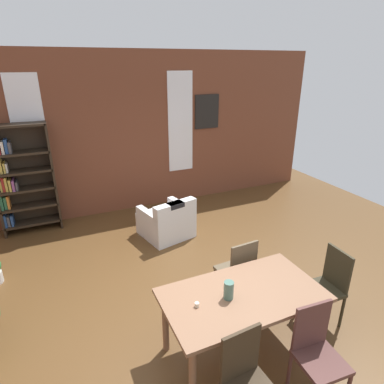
% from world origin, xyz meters
% --- Properties ---
extents(ground_plane, '(10.73, 10.73, 0.00)m').
position_xyz_m(ground_plane, '(0.00, 0.00, 0.00)').
color(ground_plane, brown).
extents(back_wall_brick, '(9.26, 0.12, 3.20)m').
position_xyz_m(back_wall_brick, '(0.00, 3.53, 1.60)').
color(back_wall_brick, brown).
rests_on(back_wall_brick, ground).
extents(window_pane_0, '(0.55, 0.02, 2.08)m').
position_xyz_m(window_pane_0, '(-1.44, 3.46, 1.76)').
color(window_pane_0, white).
extents(window_pane_1, '(0.55, 0.02, 2.08)m').
position_xyz_m(window_pane_1, '(1.44, 3.46, 1.76)').
color(window_pane_1, white).
extents(dining_table, '(1.64, 0.91, 0.78)m').
position_xyz_m(dining_table, '(0.39, -0.74, 0.68)').
color(dining_table, brown).
rests_on(dining_table, ground).
extents(vase_on_table, '(0.10, 0.10, 0.19)m').
position_xyz_m(vase_on_table, '(0.22, -0.74, 0.87)').
color(vase_on_table, '#4C7266').
rests_on(vase_on_table, dining_table).
extents(tealight_candle_0, '(0.04, 0.04, 0.04)m').
position_xyz_m(tealight_candle_0, '(-0.11, -0.72, 0.80)').
color(tealight_candle_0, silver).
rests_on(tealight_candle_0, dining_table).
extents(dining_chair_head_right, '(0.42, 0.42, 0.95)m').
position_xyz_m(dining_chair_head_right, '(1.59, -0.74, 0.51)').
color(dining_chair_head_right, '#312D1D').
rests_on(dining_chair_head_right, ground).
extents(dining_chair_near_left, '(0.43, 0.43, 0.95)m').
position_xyz_m(dining_chair_near_left, '(0.02, -1.42, 0.51)').
color(dining_chair_near_left, '#37291A').
rests_on(dining_chair_near_left, ground).
extents(dining_chair_near_right, '(0.43, 0.43, 0.95)m').
position_xyz_m(dining_chair_near_right, '(0.77, -1.42, 0.51)').
color(dining_chair_near_right, '#52302C').
rests_on(dining_chair_near_right, ground).
extents(dining_chair_far_right, '(0.42, 0.42, 0.95)m').
position_xyz_m(dining_chair_far_right, '(0.77, -0.06, 0.51)').
color(dining_chair_far_right, brown).
rests_on(dining_chair_far_right, ground).
extents(bookshelf_tall, '(0.99, 0.34, 1.99)m').
position_xyz_m(bookshelf_tall, '(-1.73, 3.27, 1.02)').
color(bookshelf_tall, '#2D2319').
rests_on(bookshelf_tall, ground).
extents(armchair_white, '(0.96, 0.96, 0.75)m').
position_xyz_m(armchair_white, '(0.57, 2.00, 0.28)').
color(armchair_white, silver).
rests_on(armchair_white, ground).
extents(framed_picture, '(0.56, 0.03, 0.72)m').
position_xyz_m(framed_picture, '(2.06, 3.45, 1.96)').
color(framed_picture, black).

